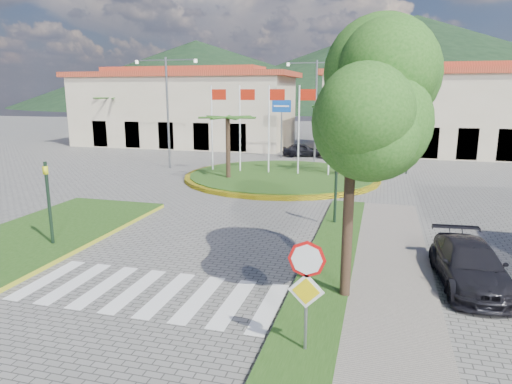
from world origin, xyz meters
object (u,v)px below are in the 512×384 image
(car_dark_b, at_px, (342,152))
(car_side_right, at_px, (470,265))
(roundabout_island, at_px, (281,176))
(white_van, at_px, (197,142))
(deciduous_tree, at_px, (353,110))
(car_dark_a, at_px, (302,150))
(stop_sign, at_px, (306,280))

(car_dark_b, relative_size, car_side_right, 0.78)
(roundabout_island, bearing_deg, car_side_right, -59.14)
(car_side_right, bearing_deg, white_van, 121.09)
(roundabout_island, xyz_separation_m, deciduous_tree, (5.50, -17.00, 5.00))
(roundabout_island, height_order, car_dark_a, roundabout_island)
(roundabout_island, height_order, deciduous_tree, deciduous_tree)
(deciduous_tree, bearing_deg, car_dark_a, 102.23)
(deciduous_tree, relative_size, car_side_right, 1.55)
(stop_sign, bearing_deg, car_side_right, 51.09)
(car_side_right, bearing_deg, car_dark_a, 105.79)
(car_dark_a, bearing_deg, car_side_right, -172.67)
(car_dark_a, relative_size, car_side_right, 0.78)
(car_dark_a, xyz_separation_m, car_dark_b, (3.48, -0.27, -0.02))
(stop_sign, height_order, car_dark_a, stop_sign)
(roundabout_island, relative_size, white_van, 3.06)
(roundabout_island, relative_size, car_dark_a, 3.72)
(deciduous_tree, relative_size, car_dark_b, 1.98)
(car_dark_b, bearing_deg, stop_sign, 170.01)
(white_van, xyz_separation_m, car_side_right, (20.93, -29.28, 0.06))
(white_van, bearing_deg, car_dark_a, -109.70)
(car_dark_a, xyz_separation_m, car_side_right, (9.44, -25.58, 0.05))
(roundabout_island, relative_size, stop_sign, 4.79)
(stop_sign, distance_m, deciduous_tree, 4.59)
(stop_sign, height_order, white_van, stop_sign)
(white_van, relative_size, car_dark_b, 1.21)
(car_dark_a, bearing_deg, deciduous_tree, 179.29)
(car_dark_b, bearing_deg, deciduous_tree, 171.65)
(white_van, xyz_separation_m, car_dark_a, (11.48, -3.70, 0.01))
(stop_sign, bearing_deg, roundabout_island, 103.73)
(stop_sign, bearing_deg, deciduous_tree, 78.82)
(roundabout_island, relative_size, deciduous_tree, 1.87)
(car_side_right, bearing_deg, car_dark_b, 98.79)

